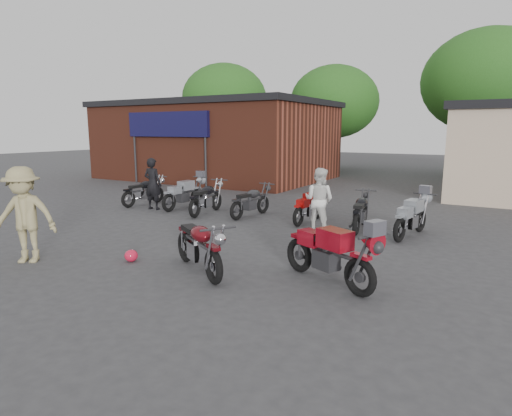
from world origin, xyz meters
The scene contains 18 objects.
ground centered at (0.00, 0.00, 0.00)m, with size 90.00×90.00×0.00m, color #353538.
brick_building centered at (-9.00, 14.00, 2.00)m, with size 12.00×8.00×4.00m, color maroon.
tree_0 centered at (-14.00, 22.00, 4.10)m, with size 6.56×6.56×8.20m, color #1C4A13, non-canonical shape.
tree_1 centered at (-5.00, 22.00, 3.70)m, with size 5.92×5.92×7.40m, color #1C4A13, non-canonical shape.
tree_2 centered at (4.00, 22.00, 4.40)m, with size 7.04×7.04×8.80m, color #1C4A13, non-canonical shape.
vintage_motorcycle centered at (0.59, 0.11, 0.61)m, with size 2.09×0.69×1.21m, color #550A11, non-canonical shape.
sportbike centered at (2.97, 0.81, 0.62)m, with size 2.13×0.70×1.24m, color #A80E1D, non-canonical shape.
helmet centered at (-1.10, -0.06, 0.13)m, with size 0.28×0.28×0.26m, color red.
person_dark centered at (-4.99, 4.64, 0.90)m, with size 0.65×0.43×1.79m, color black.
person_light centered at (1.24, 4.51, 0.87)m, with size 0.85×0.66×1.74m, color silver.
person_tan centered at (-2.95, -1.17, 1.01)m, with size 1.30×0.75×2.01m, color tan.
row_bike_0 centered at (-5.92, 5.13, 0.56)m, with size 1.92×0.63×1.11m, color black, non-canonical shape.
row_bike_1 centered at (-4.17, 5.31, 0.58)m, with size 2.01×0.66×1.16m, color gray, non-canonical shape.
row_bike_2 centered at (-2.90, 4.95, 0.58)m, with size 2.01×0.66×1.16m, color black, non-canonical shape.
row_bike_3 centered at (-1.40, 5.30, 0.55)m, with size 1.89×0.62×1.10m, color #252527, non-canonical shape.
row_bike_4 centered at (0.55, 5.45, 0.53)m, with size 1.81×0.60×1.05m, color #B8110F, non-canonical shape.
row_bike_5 centered at (2.16, 5.31, 0.56)m, with size 1.93×0.64×1.12m, color black, non-canonical shape.
row_bike_6 centered at (3.53, 5.19, 0.58)m, with size 1.99×0.66×1.15m, color gray, non-canonical shape.
Camera 1 is at (5.60, -6.17, 2.75)m, focal length 30.00 mm.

